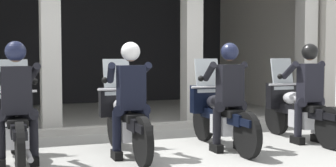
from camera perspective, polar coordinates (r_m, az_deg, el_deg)
The scene contains 11 objects.
ground_plane at distance 10.00m, azimuth -6.13°, elevation -4.56°, with size 80.00×80.00×0.00m, color #999993.
station_building at distance 11.76m, azimuth -8.92°, elevation 7.40°, with size 9.54×5.36×3.48m.
kerb_strip at distance 8.71m, azimuth -4.33°, elevation -5.38°, with size 9.04×0.24×0.12m, color #B7B5AD.
motorcycle_far_left at distance 6.51m, azimuth -18.03°, elevation -4.70°, with size 0.62×2.04×1.35m.
police_officer_far_left at distance 6.18m, azimuth -17.99°, elevation -1.06°, with size 0.63×0.61×1.58m.
motorcycle_center_left at distance 6.68m, azimuth -5.25°, elevation -4.33°, with size 0.62×2.04×1.35m.
police_officer_center_left at distance 6.37m, azimuth -4.59°, elevation -0.76°, with size 0.63×0.61×1.58m.
motorcycle_center_right at distance 7.17m, azimuth 6.32°, elevation -3.79°, with size 0.62×2.04×1.35m.
police_officer_center_right at distance 6.87m, azimuth 7.42°, elevation -0.45°, with size 0.63×0.61×1.58m.
motorcycle_far_right at distance 8.01m, azimuth 15.46°, elevation -3.11°, with size 0.62×2.04×1.35m.
police_officer_far_right at distance 7.75m, azimuth 16.75°, elevation -0.11°, with size 0.63×0.61×1.58m.
Camera 1 is at (-2.52, -6.58, 1.43)m, focal length 50.06 mm.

